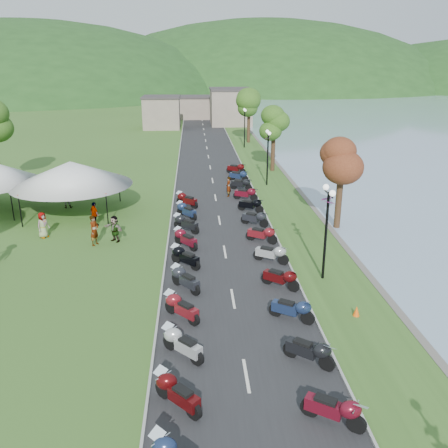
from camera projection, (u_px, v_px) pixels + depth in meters
name	position (u px, v px, depth m)	size (l,w,h in m)	color
road	(213.00, 181.00, 45.87)	(7.00, 120.00, 0.02)	#28282A
hills_backdrop	(196.00, 88.00, 196.65)	(360.00, 120.00, 76.00)	#285621
far_building	(191.00, 109.00, 87.34)	(18.00, 16.00, 5.00)	gray
moto_row_left	(183.00, 326.00, 19.89)	(2.60, 39.91, 1.10)	#331411
moto_row_right	(265.00, 243.00, 28.77)	(2.60, 44.25, 1.10)	#331411
vendor_tent_main	(73.00, 188.00, 35.62)	(5.96, 5.96, 4.00)	silver
tree_lakeside	(341.00, 175.00, 31.97)	(2.72, 2.72, 7.55)	#3F7120
pedestrian_a	(96.00, 245.00, 30.05)	(0.71, 0.52, 1.95)	slate
pedestrian_b	(68.00, 208.00, 37.59)	(0.83, 0.46, 1.71)	slate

